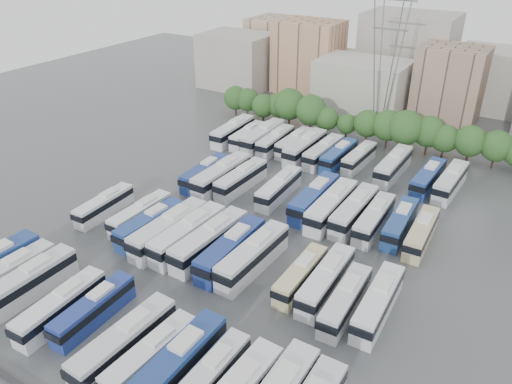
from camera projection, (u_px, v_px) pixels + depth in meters
The scene contains 46 objects.
ground at pixel (244, 238), 70.60m from camera, with size 220.00×220.00×0.00m, color #424447.
tree_line at pixel (358, 120), 99.95m from camera, with size 64.29×8.01×8.60m.
city_buildings at pixel (375, 66), 124.19m from camera, with size 102.00×35.00×20.00m.
electricity_pylon at pixel (389, 42), 98.31m from camera, with size 9.00×6.91×33.83m.
bus_r0_s1 at pixel (9, 274), 60.20m from camera, with size 2.85×12.15×3.80m.
bus_r0_s2 at pixel (28, 283), 58.66m from camera, with size 2.78×12.75×4.00m.
bus_r0_s4 at pixel (61, 306), 55.25m from camera, with size 3.10×11.84×3.68m.
bus_r0_s5 at pixel (93, 309), 55.02m from camera, with size 2.77×11.13×3.47m.
bus_r0_s7 at pixel (124, 342), 50.36m from camera, with size 3.29×12.86×4.00m.
bus_r0_s8 at pixel (151, 356), 48.98m from camera, with size 3.05×11.54×3.59m.
bus_r0_s9 at pixel (176, 365), 47.64m from camera, with size 2.87×13.11×4.11m.
bus_r0_s10 at pixel (209, 377), 46.80m from camera, with size 2.46×10.99×3.44m.
bus_r1_s0 at pixel (104, 205), 75.45m from camera, with size 2.84×10.92×3.40m.
bus_r1_s2 at pixel (140, 214), 72.94m from camera, with size 2.56×11.30×3.54m.
bus_r1_s3 at pixel (150, 224), 70.32m from camera, with size 3.08×11.94×3.72m.
bus_r1_s4 at pixel (169, 229), 68.65m from camera, with size 3.37×13.78×4.30m.
bus_r1_s5 at pixel (188, 234), 67.66m from camera, with size 3.40×13.60×4.24m.
bus_r1_s6 at pixel (210, 240), 66.29m from camera, with size 3.61×13.80×4.29m.
bus_r1_s7 at pixel (231, 249), 64.53m from camera, with size 3.09×13.25×4.14m.
bus_r1_s8 at pixel (253, 256), 63.27m from camera, with size 3.32×13.41×4.18m.
bus_r1_s10 at pixel (301, 275), 60.45m from camera, with size 2.45×10.84×3.39m.
bus_r1_s11 at pixel (326, 280), 59.17m from camera, with size 2.96×12.32×3.85m.
bus_r1_s12 at pixel (345, 300), 56.21m from camera, with size 2.86×11.44×3.57m.
bus_r1_s13 at pixel (378, 302), 55.75m from camera, with size 3.06×12.21×3.80m.
bus_r2_s2 at pixel (205, 173), 84.91m from camera, with size 3.03×11.74×3.66m.
bus_r2_s3 at pixel (222, 175), 83.48m from camera, with size 3.16×13.68×4.28m.
bus_r2_s4 at pixel (241, 179), 82.75m from camera, with size 3.06×12.26×3.82m.
bus_r2_s6 at pixel (279, 188), 80.01m from camera, with size 3.09×12.02×3.74m.
bus_r2_s8 at pixel (314, 198), 76.67m from camera, with size 3.12×13.27×4.15m.
bus_r2_s9 at pixel (331, 206), 74.39m from camera, with size 3.00×13.56×4.25m.
bus_r2_s10 at pixel (354, 211), 73.34m from camera, with size 2.95×13.03×4.08m.
bus_r2_s11 at pixel (374, 219), 71.58m from camera, with size 2.93×12.13×3.79m.
bus_r2_s12 at pixel (400, 223), 70.76m from camera, with size 3.06×11.74×3.65m.
bus_r2_s13 at pixel (421, 233), 68.54m from camera, with size 2.93×11.53×3.59m.
bus_r3_s0 at pixel (233, 131), 101.49m from camera, with size 3.35×13.06×4.07m.
bus_r3_s1 at pixel (247, 135), 100.25m from camera, with size 2.88×11.09×3.45m.
bus_r3_s2 at pixel (263, 136), 98.78m from camera, with size 3.22×13.47×4.21m.
bus_r3_s3 at pixel (275, 141), 97.31m from camera, with size 3.11×12.06×3.75m.
bus_r3_s4 at pixel (294, 143), 96.68m from camera, with size 2.62×11.57×3.62m.
bus_r3_s5 at pixel (305, 147), 94.04m from camera, with size 2.96×13.31×4.17m.
bus_r3_s6 at pixel (323, 152), 92.55m from camera, with size 3.07×12.35×3.85m.
bus_r3_s7 at pixel (339, 155), 91.39m from camera, with size 2.83×11.67×3.64m.
bus_r3_s8 at pixel (359, 157), 90.74m from camera, with size 2.82×11.12×3.46m.
bus_r3_s10 at pixel (393, 165), 87.11m from camera, with size 2.99×13.00×4.07m.
bus_r3_s12 at pixel (428, 178), 83.17m from camera, with size 3.13×12.08×3.76m.
bus_r3_s13 at pixel (450, 181), 81.89m from camera, with size 3.25×12.49×3.89m.
Camera 1 is at (32.46, -49.40, 39.19)m, focal length 35.00 mm.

